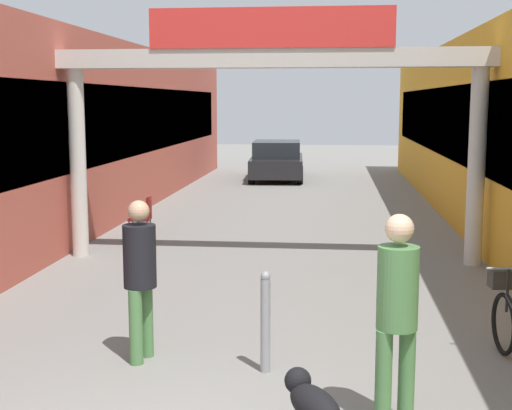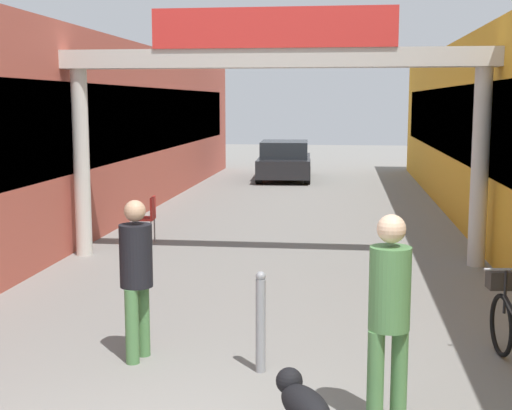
# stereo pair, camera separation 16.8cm
# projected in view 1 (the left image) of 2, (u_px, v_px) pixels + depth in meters

# --- Properties ---
(storefront_left) EXTENTS (3.00, 26.00, 4.03)m
(storefront_left) POSITION_uv_depth(u_px,v_px,m) (58.00, 132.00, 15.89)
(storefront_left) COLOR #B25142
(storefront_left) RESTS_ON ground_plane
(arcade_sign_gateway) EXTENTS (7.40, 0.47, 4.17)m
(arcade_sign_gateway) POSITION_uv_depth(u_px,v_px,m) (271.00, 86.00, 11.70)
(arcade_sign_gateway) COLOR beige
(arcade_sign_gateway) RESTS_ON ground_plane
(pedestrian_with_dog) EXTENTS (0.47, 0.47, 1.79)m
(pedestrian_with_dog) POSITION_uv_depth(u_px,v_px,m) (397.00, 305.00, 5.83)
(pedestrian_with_dog) COLOR #4C7F47
(pedestrian_with_dog) RESTS_ON ground_plane
(pedestrian_companion) EXTENTS (0.40, 0.40, 1.69)m
(pedestrian_companion) POSITION_uv_depth(u_px,v_px,m) (140.00, 270.00, 7.32)
(pedestrian_companion) COLOR #4C7F47
(pedestrian_companion) RESTS_ON ground_plane
(dog_on_leash) EXTENTS (0.58, 0.76, 0.54)m
(dog_on_leash) POSITION_uv_depth(u_px,v_px,m) (311.00, 402.00, 5.60)
(dog_on_leash) COLOR black
(dog_on_leash) RESTS_ON ground_plane
(bollard_post_metal) EXTENTS (0.10, 0.10, 1.03)m
(bollard_post_metal) POSITION_uv_depth(u_px,v_px,m) (265.00, 321.00, 7.06)
(bollard_post_metal) COLOR gray
(bollard_post_metal) RESTS_ON ground_plane
(cafe_chair_red_nearer) EXTENTS (0.43, 0.43, 0.89)m
(cafe_chair_red_nearer) POSITION_uv_depth(u_px,v_px,m) (144.00, 215.00, 13.51)
(cafe_chair_red_nearer) COLOR gray
(cafe_chair_red_nearer) RESTS_ON ground_plane
(parked_car_black) EXTENTS (1.96, 4.08, 1.33)m
(parked_car_black) POSITION_uv_depth(u_px,v_px,m) (277.00, 161.00, 24.62)
(parked_car_black) COLOR black
(parked_car_black) RESTS_ON ground_plane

